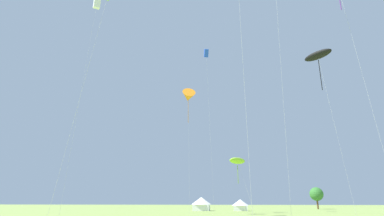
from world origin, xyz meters
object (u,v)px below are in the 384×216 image
(kite_orange_delta, at_px, (188,97))
(kite_black_parafoil, at_px, (318,55))
(kite_white_box, at_px, (97,2))
(kite_lime_parafoil, at_px, (237,161))
(kite_blue_box, at_px, (206,54))
(tree_distant_left, at_px, (316,194))
(festival_tent_left, at_px, (240,205))
(festival_tent_center, at_px, (201,203))

(kite_orange_delta, distance_m, kite_black_parafoil, 27.51)
(kite_white_box, xyz_separation_m, kite_lime_parafoil, (23.93, 1.36, -28.81))
(kite_black_parafoil, xyz_separation_m, kite_blue_box, (-16.11, 24.68, 14.08))
(tree_distant_left, bearing_deg, festival_tent_left, -137.07)
(kite_blue_box, height_order, tree_distant_left, kite_blue_box)
(kite_white_box, distance_m, tree_distant_left, 72.39)
(kite_lime_parafoil, xyz_separation_m, kite_blue_box, (-5.69, 15.34, 25.76))
(kite_lime_parafoil, bearing_deg, tree_distant_left, 64.51)
(kite_orange_delta, height_order, kite_black_parafoil, kite_orange_delta)
(festival_tent_center, bearing_deg, festival_tent_left, 0.00)
(kite_orange_delta, height_order, kite_blue_box, kite_blue_box)
(kite_white_box, xyz_separation_m, kite_black_parafoil, (34.35, -7.98, -17.13))
(kite_black_parafoil, height_order, kite_lime_parafoil, kite_black_parafoil)
(kite_black_parafoil, distance_m, kite_blue_box, 32.66)
(kite_white_box, relative_size, kite_black_parafoil, 1.89)
(kite_orange_delta, relative_size, festival_tent_center, 5.21)
(kite_orange_delta, bearing_deg, festival_tent_left, 58.51)
(kite_orange_delta, height_order, festival_tent_left, kite_orange_delta)
(kite_blue_box, relative_size, festival_tent_left, 9.27)
(kite_lime_parafoil, bearing_deg, kite_orange_delta, 131.35)
(kite_blue_box, bearing_deg, festival_tent_left, 58.52)
(kite_orange_delta, bearing_deg, tree_distant_left, 48.91)
(tree_distant_left, bearing_deg, kite_orange_delta, -131.09)
(kite_white_box, height_order, festival_tent_center, kite_white_box)
(festival_tent_left, height_order, tree_distant_left, tree_distant_left)
(kite_lime_parafoil, bearing_deg, festival_tent_center, 107.90)
(kite_blue_box, bearing_deg, kite_black_parafoil, -56.87)
(kite_black_parafoil, height_order, festival_tent_left, kite_black_parafoil)
(kite_blue_box, distance_m, festival_tent_center, 33.44)
(kite_lime_parafoil, relative_size, festival_tent_center, 1.85)
(kite_white_box, distance_m, kite_blue_box, 24.92)
(kite_white_box, xyz_separation_m, festival_tent_left, (24.36, 26.70, -35.14))
(kite_lime_parafoil, xyz_separation_m, festival_tent_center, (-8.18, 25.33, -6.06))
(kite_blue_box, relative_size, tree_distant_left, 6.01)
(kite_black_parafoil, relative_size, festival_tent_center, 4.45)
(kite_lime_parafoil, height_order, festival_tent_left, kite_lime_parafoil)
(kite_orange_delta, bearing_deg, kite_black_parafoil, -45.21)
(festival_tent_center, xyz_separation_m, festival_tent_left, (8.61, 0.00, -0.27))
(festival_tent_left, bearing_deg, kite_white_box, -132.38)
(kite_orange_delta, relative_size, kite_lime_parafoil, 2.81)
(festival_tent_left, bearing_deg, kite_lime_parafoil, -90.98)
(festival_tent_left, xyz_separation_m, tree_distant_left, (20.92, 19.46, 2.57))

